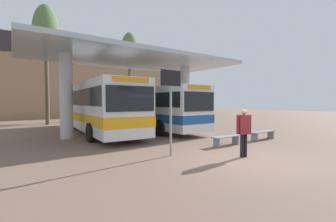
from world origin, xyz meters
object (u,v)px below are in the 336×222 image
(transit_bus_left_bay, at_px, (96,106))
(transit_bus_center_bay, at_px, (147,107))
(info_sign_platform, at_px, (171,95))
(pedestrian_waiting, at_px, (244,128))
(waiting_bench_near_pillar, at_px, (226,138))
(waiting_bench_mid_platform, at_px, (263,133))
(poplar_tree_behind_right, at_px, (129,53))
(poplar_tree_behind_left, at_px, (46,34))

(transit_bus_left_bay, xyz_separation_m, transit_bus_center_bay, (3.78, -0.55, -0.10))
(info_sign_platform, relative_size, pedestrian_waiting, 1.83)
(waiting_bench_near_pillar, xyz_separation_m, pedestrian_waiting, (-1.21, -1.86, 0.76))
(transit_bus_center_bay, distance_m, waiting_bench_mid_platform, 8.49)
(waiting_bench_near_pillar, bearing_deg, info_sign_platform, -177.81)
(poplar_tree_behind_right, bearing_deg, poplar_tree_behind_left, -166.27)
(waiting_bench_near_pillar, xyz_separation_m, poplar_tree_behind_left, (-5.69, 16.16, 7.96))
(info_sign_platform, bearing_deg, transit_bus_left_bay, 91.72)
(poplar_tree_behind_right, bearing_deg, waiting_bench_mid_platform, -92.04)
(transit_bus_center_bay, distance_m, info_sign_platform, 8.77)
(transit_bus_left_bay, relative_size, poplar_tree_behind_right, 1.18)
(transit_bus_center_bay, xyz_separation_m, info_sign_platform, (-3.53, -8.01, 0.61))
(transit_bus_center_bay, bearing_deg, poplar_tree_behind_left, -56.45)
(transit_bus_center_bay, xyz_separation_m, poplar_tree_behind_right, (3.50, 10.57, 6.42))
(transit_bus_center_bay, xyz_separation_m, poplar_tree_behind_left, (-5.85, 8.28, 6.58))
(waiting_bench_mid_platform, relative_size, poplar_tree_behind_left, 0.18)
(transit_bus_left_bay, height_order, poplar_tree_behind_right, poplar_tree_behind_right)
(transit_bus_center_bay, xyz_separation_m, waiting_bench_mid_platform, (2.85, -7.88, -1.37))
(waiting_bench_mid_platform, relative_size, poplar_tree_behind_right, 0.18)
(info_sign_platform, height_order, pedestrian_waiting, info_sign_platform)
(waiting_bench_near_pillar, relative_size, info_sign_platform, 0.51)
(waiting_bench_mid_platform, height_order, poplar_tree_behind_left, poplar_tree_behind_left)
(poplar_tree_behind_right, bearing_deg, waiting_bench_near_pillar, -101.25)
(poplar_tree_behind_left, height_order, poplar_tree_behind_right, poplar_tree_behind_left)
(poplar_tree_behind_right, bearing_deg, transit_bus_left_bay, -126.01)
(poplar_tree_behind_right, bearing_deg, pedestrian_waiting, -103.51)
(pedestrian_waiting, bearing_deg, info_sign_platform, 154.93)
(waiting_bench_mid_platform, bearing_deg, pedestrian_waiting, -156.18)
(transit_bus_center_bay, relative_size, waiting_bench_near_pillar, 6.84)
(transit_bus_left_bay, bearing_deg, poplar_tree_behind_left, -72.44)
(waiting_bench_near_pillar, xyz_separation_m, poplar_tree_behind_right, (3.67, 18.45, 7.80))
(transit_bus_left_bay, bearing_deg, info_sign_platform, 94.30)
(waiting_bench_near_pillar, bearing_deg, poplar_tree_behind_left, 109.39)
(waiting_bench_mid_platform, distance_m, poplar_tree_behind_left, 20.00)
(waiting_bench_near_pillar, height_order, waiting_bench_mid_platform, same)
(info_sign_platform, xyz_separation_m, poplar_tree_behind_left, (-2.33, 16.29, 5.97))
(pedestrian_waiting, bearing_deg, waiting_bench_mid_platform, 37.68)
(pedestrian_waiting, distance_m, poplar_tree_behind_left, 19.92)
(transit_bus_left_bay, distance_m, transit_bus_center_bay, 3.82)
(waiting_bench_mid_platform, xyz_separation_m, poplar_tree_behind_left, (-8.70, 16.16, 7.95))
(pedestrian_waiting, relative_size, poplar_tree_behind_right, 0.17)
(pedestrian_waiting, bearing_deg, transit_bus_center_bay, 95.82)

